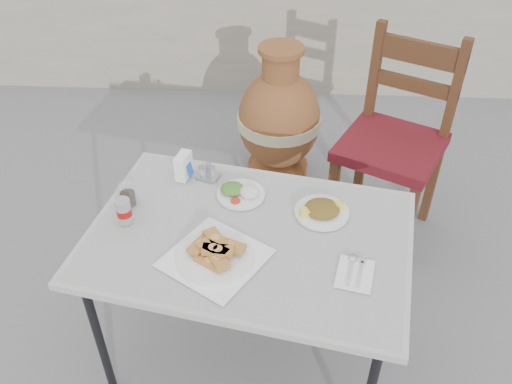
# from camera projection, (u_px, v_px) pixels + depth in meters

# --- Properties ---
(ground) EXTENTS (80.00, 80.00, 0.00)m
(ground) POSITION_uv_depth(u_px,v_px,m) (274.00, 357.00, 2.35)
(ground) COLOR slate
(ground) RESTS_ON ground
(cafe_table) EXTENTS (1.28, 0.99, 0.70)m
(cafe_table) POSITION_uv_depth(u_px,v_px,m) (249.00, 243.00, 1.98)
(cafe_table) COLOR black
(cafe_table) RESTS_ON ground
(pide_plate) EXTENTS (0.42, 0.42, 0.06)m
(pide_plate) POSITION_uv_depth(u_px,v_px,m) (215.00, 252.00, 1.83)
(pide_plate) COLOR white
(pide_plate) RESTS_ON cafe_table
(salad_rice_plate) EXTENTS (0.19, 0.19, 0.05)m
(salad_rice_plate) POSITION_uv_depth(u_px,v_px,m) (240.00, 192.00, 2.10)
(salad_rice_plate) COLOR white
(salad_rice_plate) RESTS_ON cafe_table
(salad_chopped_plate) EXTENTS (0.20, 0.20, 0.04)m
(salad_chopped_plate) POSITION_uv_depth(u_px,v_px,m) (322.00, 210.00, 2.02)
(salad_chopped_plate) COLOR white
(salad_chopped_plate) RESTS_ON cafe_table
(soda_can) EXTENTS (0.06, 0.06, 0.10)m
(soda_can) POSITION_uv_depth(u_px,v_px,m) (124.00, 211.00, 1.96)
(soda_can) COLOR silver
(soda_can) RESTS_ON cafe_table
(cola_glass) EXTENTS (0.06, 0.06, 0.09)m
(cola_glass) POSITION_uv_depth(u_px,v_px,m) (128.00, 196.00, 2.05)
(cola_glass) COLOR white
(cola_glass) RESTS_ON cafe_table
(napkin_holder) EXTENTS (0.07, 0.10, 0.11)m
(napkin_holder) POSITION_uv_depth(u_px,v_px,m) (184.00, 166.00, 2.18)
(napkin_holder) COLOR white
(napkin_holder) RESTS_ON cafe_table
(condiment_caddy) EXTENTS (0.11, 0.10, 0.06)m
(condiment_caddy) POSITION_uv_depth(u_px,v_px,m) (208.00, 173.00, 2.19)
(condiment_caddy) COLOR #BBBAC2
(condiment_caddy) RESTS_ON cafe_table
(cutlery_napkin) EXTENTS (0.15, 0.18, 0.01)m
(cutlery_napkin) POSITION_uv_depth(u_px,v_px,m) (355.00, 271.00, 1.80)
(cutlery_napkin) COLOR white
(cutlery_napkin) RESTS_ON cafe_table
(chair) EXTENTS (0.63, 0.63, 1.06)m
(chair) POSITION_uv_depth(u_px,v_px,m) (395.00, 139.00, 2.69)
(chair) COLOR #3C1E10
(chair) RESTS_ON ground
(terracotta_urn) EXTENTS (0.48, 0.48, 0.84)m
(terracotta_urn) POSITION_uv_depth(u_px,v_px,m) (279.00, 121.00, 3.13)
(terracotta_urn) COLOR brown
(terracotta_urn) RESTS_ON ground
(back_wall) EXTENTS (6.00, 0.25, 1.20)m
(back_wall) POSITION_uv_depth(u_px,v_px,m) (286.00, 10.00, 3.92)
(back_wall) COLOR #A69A8A
(back_wall) RESTS_ON ground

